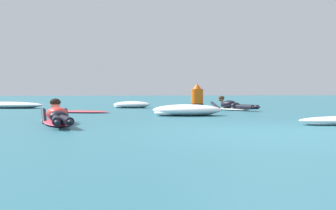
{
  "coord_description": "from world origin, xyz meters",
  "views": [
    {
      "loc": [
        -2.85,
        -5.99,
        0.62
      ],
      "look_at": [
        -0.71,
        5.14,
        0.28
      ],
      "focal_mm": 45.71,
      "sensor_mm": 36.0,
      "label": 1
    }
  ],
  "objects_px": {
    "drifting_surfboard": "(77,112)",
    "channel_marker_buoy": "(197,97)",
    "surfer_far": "(231,106)",
    "surfer_near": "(57,117)"
  },
  "relations": [
    {
      "from": "drifting_surfboard",
      "to": "channel_marker_buoy",
      "type": "bearing_deg",
      "value": 45.22
    },
    {
      "from": "drifting_surfboard",
      "to": "channel_marker_buoy",
      "type": "xyz_separation_m",
      "value": [
        5.04,
        5.07,
        0.36
      ]
    },
    {
      "from": "surfer_far",
      "to": "channel_marker_buoy",
      "type": "bearing_deg",
      "value": 91.55
    },
    {
      "from": "surfer_near",
      "to": "channel_marker_buoy",
      "type": "height_order",
      "value": "channel_marker_buoy"
    },
    {
      "from": "surfer_near",
      "to": "surfer_far",
      "type": "distance_m",
      "value": 7.8
    },
    {
      "from": "surfer_far",
      "to": "channel_marker_buoy",
      "type": "distance_m",
      "value": 4.11
    },
    {
      "from": "surfer_near",
      "to": "drifting_surfboard",
      "type": "relative_size",
      "value": 1.23
    },
    {
      "from": "drifting_surfboard",
      "to": "surfer_far",
      "type": "bearing_deg",
      "value": 10.68
    },
    {
      "from": "drifting_surfboard",
      "to": "channel_marker_buoy",
      "type": "height_order",
      "value": "channel_marker_buoy"
    },
    {
      "from": "surfer_far",
      "to": "drifting_surfboard",
      "type": "height_order",
      "value": "surfer_far"
    }
  ]
}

